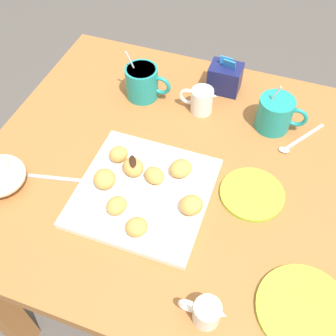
# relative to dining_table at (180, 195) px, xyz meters

# --- Properties ---
(ground_plane) EXTENTS (8.00, 8.00, 0.00)m
(ground_plane) POSITION_rel_dining_table_xyz_m (0.00, 0.00, -0.59)
(ground_plane) COLOR #514C47
(dining_table) EXTENTS (0.99, 0.86, 0.72)m
(dining_table) POSITION_rel_dining_table_xyz_m (0.00, 0.00, 0.00)
(dining_table) COLOR #A36633
(dining_table) RESTS_ON ground_plane
(pastry_plate_square) EXTENTS (0.30, 0.30, 0.02)m
(pastry_plate_square) POSITION_rel_dining_table_xyz_m (-0.05, -0.11, 0.14)
(pastry_plate_square) COLOR white
(pastry_plate_square) RESTS_ON dining_table
(coffee_mug_teal_left) EXTENTS (0.13, 0.09, 0.14)m
(coffee_mug_teal_left) POSITION_rel_dining_table_xyz_m (-0.18, 0.21, 0.18)
(coffee_mug_teal_left) COLOR teal
(coffee_mug_teal_left) RESTS_ON dining_table
(coffee_mug_teal_right) EXTENTS (0.13, 0.09, 0.14)m
(coffee_mug_teal_right) POSITION_rel_dining_table_xyz_m (0.19, 0.21, 0.18)
(coffee_mug_teal_right) COLOR teal
(coffee_mug_teal_right) RESTS_ON dining_table
(cream_pitcher_white) EXTENTS (0.10, 0.06, 0.07)m
(cream_pitcher_white) POSITION_rel_dining_table_xyz_m (-0.01, 0.21, 0.17)
(cream_pitcher_white) COLOR white
(cream_pitcher_white) RESTS_ON dining_table
(sugar_caddy) EXTENTS (0.09, 0.07, 0.11)m
(sugar_caddy) POSITION_rel_dining_table_xyz_m (0.03, 0.32, 0.17)
(sugar_caddy) COLOR #191E51
(sugar_caddy) RESTS_ON dining_table
(chocolate_sauce_pitcher) EXTENTS (0.09, 0.05, 0.06)m
(chocolate_sauce_pitcher) POSITION_rel_dining_table_xyz_m (0.16, -0.34, 0.16)
(chocolate_sauce_pitcher) COLOR white
(chocolate_sauce_pitcher) RESTS_ON dining_table
(saucer_lime_left) EXTENTS (0.19, 0.19, 0.01)m
(saucer_lime_left) POSITION_rel_dining_table_xyz_m (0.34, -0.26, 0.13)
(saucer_lime_left) COLOR #9EC633
(saucer_lime_left) RESTS_ON dining_table
(saucer_lime_right) EXTENTS (0.15, 0.15, 0.01)m
(saucer_lime_right) POSITION_rel_dining_table_xyz_m (0.19, -0.03, 0.13)
(saucer_lime_right) COLOR #9EC633
(saucer_lime_right) RESTS_ON dining_table
(loose_spoon_near_saucer) EXTENTS (0.10, 0.14, 0.01)m
(loose_spoon_near_saucer) POSITION_rel_dining_table_xyz_m (0.26, 0.17, 0.13)
(loose_spoon_near_saucer) COLOR silver
(loose_spoon_near_saucer) RESTS_ON dining_table
(loose_spoon_by_plate) EXTENTS (0.16, 0.05, 0.01)m
(loose_spoon_by_plate) POSITION_rel_dining_table_xyz_m (-0.24, -0.13, 0.13)
(loose_spoon_by_plate) COLOR silver
(loose_spoon_by_plate) RESTS_ON dining_table
(beignet_0) EXTENTS (0.06, 0.06, 0.04)m
(beignet_0) POSITION_rel_dining_table_xyz_m (-0.15, -0.04, 0.16)
(beignet_0) COLOR #D19347
(beignet_0) RESTS_ON pastry_plate_square
(beignet_1) EXTENTS (0.07, 0.07, 0.04)m
(beignet_1) POSITION_rel_dining_table_xyz_m (0.07, -0.13, 0.16)
(beignet_1) COLOR #D19347
(beignet_1) RESTS_ON pastry_plate_square
(beignet_2) EXTENTS (0.07, 0.07, 0.04)m
(beignet_2) POSITION_rel_dining_table_xyz_m (-0.10, -0.07, 0.16)
(beignet_2) COLOR #D19347
(beignet_2) RESTS_ON pastry_plate_square
(chocolate_drizzle_2) EXTENTS (0.03, 0.04, 0.00)m
(chocolate_drizzle_2) POSITION_rel_dining_table_xyz_m (-0.10, -0.07, 0.18)
(chocolate_drizzle_2) COLOR black
(chocolate_drizzle_2) RESTS_ON beignet_2
(beignet_3) EXTENTS (0.07, 0.07, 0.03)m
(beignet_3) POSITION_rel_dining_table_xyz_m (-0.03, -0.22, 0.16)
(beignet_3) COLOR #D19347
(beignet_3) RESTS_ON pastry_plate_square
(beignet_4) EXTENTS (0.08, 0.08, 0.04)m
(beignet_4) POSITION_rel_dining_table_xyz_m (-0.14, -0.12, 0.16)
(beignet_4) COLOR #D19347
(beignet_4) RESTS_ON pastry_plate_square
(beignet_5) EXTENTS (0.07, 0.06, 0.03)m
(beignet_5) POSITION_rel_dining_table_xyz_m (-0.04, -0.07, 0.16)
(beignet_5) COLOR #D19347
(beignet_5) RESTS_ON pastry_plate_square
(beignet_6) EXTENTS (0.05, 0.06, 0.03)m
(beignet_6) POSITION_rel_dining_table_xyz_m (-0.09, -0.18, 0.16)
(beignet_6) COLOR #D19347
(beignet_6) RESTS_ON pastry_plate_square
(beignet_7) EXTENTS (0.07, 0.07, 0.03)m
(beignet_7) POSITION_rel_dining_table_xyz_m (0.01, -0.03, 0.16)
(beignet_7) COLOR #D19347
(beignet_7) RESTS_ON pastry_plate_square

